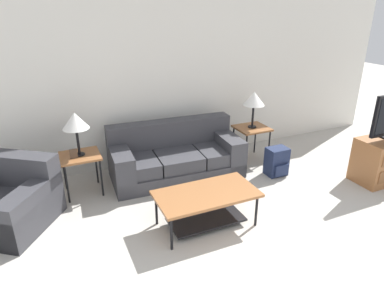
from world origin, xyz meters
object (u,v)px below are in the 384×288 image
(armchair, at_px, (8,203))
(coffee_table, at_px, (206,201))
(backpack, at_px, (277,162))
(table_lamp_right, at_px, (254,99))
(couch, at_px, (176,157))
(table_lamp_left, at_px, (75,121))
(side_table_right, at_px, (252,131))
(side_table_left, at_px, (80,159))

(armchair, distance_m, coffee_table, 2.40)
(backpack, bearing_deg, table_lamp_right, 94.70)
(armchair, xyz_separation_m, backpack, (3.78, -0.26, -0.06))
(armchair, bearing_deg, couch, 9.41)
(table_lamp_left, xyz_separation_m, backpack, (2.86, -0.66, -0.85))
(side_table_right, distance_m, backpack, 0.73)
(couch, xyz_separation_m, coffee_table, (-0.15, -1.40, 0.04))
(coffee_table, bearing_deg, side_table_right, 42.40)
(side_table_right, height_order, table_lamp_left, table_lamp_left)
(coffee_table, xyz_separation_m, side_table_right, (1.55, 1.42, 0.19))
(side_table_right, xyz_separation_m, table_lamp_right, (0.00, 0.00, 0.55))
(coffee_table, relative_size, backpack, 2.70)
(table_lamp_left, distance_m, table_lamp_right, 2.80)
(couch, bearing_deg, armchair, -170.59)
(armchair, distance_m, side_table_right, 3.76)
(coffee_table, xyz_separation_m, backpack, (1.61, 0.75, -0.11))
(side_table_left, bearing_deg, backpack, -13.06)
(couch, bearing_deg, backpack, -23.91)
(side_table_right, bearing_deg, armchair, -173.80)
(coffee_table, height_order, backpack, coffee_table)
(side_table_left, relative_size, side_table_right, 1.00)
(coffee_table, relative_size, table_lamp_right, 2.00)
(side_table_right, distance_m, table_lamp_right, 0.55)
(armchair, xyz_separation_m, side_table_left, (0.93, 0.40, 0.24))
(table_lamp_right, bearing_deg, backpack, -85.30)
(coffee_table, distance_m, backpack, 1.78)
(table_lamp_left, bearing_deg, coffee_table, -48.48)
(side_table_left, distance_m, side_table_right, 2.80)
(couch, distance_m, table_lamp_left, 1.60)
(side_table_left, distance_m, backpack, 2.95)
(coffee_table, relative_size, side_table_right, 2.07)
(side_table_right, bearing_deg, couch, -179.24)
(armchair, bearing_deg, coffee_table, -24.88)
(armchair, height_order, coffee_table, armchair)
(side_table_left, height_order, table_lamp_left, table_lamp_left)
(side_table_left, bearing_deg, side_table_right, 0.00)
(armchair, distance_m, side_table_left, 1.04)
(armchair, bearing_deg, table_lamp_left, 23.61)
(table_lamp_right, bearing_deg, armchair, -173.80)
(table_lamp_right, bearing_deg, table_lamp_left, 180.00)
(side_table_right, bearing_deg, coffee_table, -137.60)
(side_table_left, xyz_separation_m, table_lamp_right, (2.80, 0.00, 0.55))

